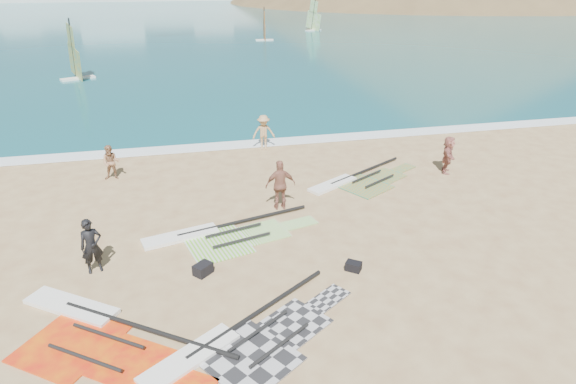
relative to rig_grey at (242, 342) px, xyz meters
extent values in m
plane|color=tan|center=(1.16, 2.21, -0.05)|extent=(300.00, 300.00, 0.00)
cube|color=#0B474E|center=(1.16, 134.21, -0.05)|extent=(300.00, 240.00, 0.06)
cube|color=white|center=(1.16, 14.51, -0.05)|extent=(300.00, 1.20, 0.04)
cone|color=brown|center=(86.16, 132.21, -0.05)|extent=(143.00, 143.00, 45.00)
cube|color=#28282A|center=(0.04, -0.51, -0.03)|extent=(2.72, 2.78, 0.04)
cube|color=#28282A|center=(1.42, 0.43, -0.03)|extent=(1.97, 1.94, 0.04)
cube|color=#28282A|center=(2.53, 1.20, -0.03)|extent=(1.38, 1.22, 0.04)
cylinder|color=black|center=(0.63, 1.03, 0.05)|extent=(4.02, 2.81, 0.11)
cylinder|color=black|center=(0.44, 0.20, 0.11)|extent=(1.68, 1.19, 0.08)
cylinder|color=black|center=(0.85, -0.40, 0.11)|extent=(1.68, 1.19, 0.08)
cube|color=white|center=(-1.26, -0.27, 0.01)|extent=(2.44, 1.97, 0.12)
cube|color=#67CB1D|center=(-0.19, 4.82, -0.03)|extent=(2.38, 2.53, 0.04)
cube|color=#67CB1D|center=(1.45, 5.24, -0.03)|extent=(1.78, 1.71, 0.04)
cube|color=#67CB1D|center=(2.78, 5.59, -0.03)|extent=(1.39, 0.94, 0.04)
cylinder|color=black|center=(0.90, 6.08, 0.05)|extent=(4.74, 1.34, 0.12)
cylinder|color=black|center=(0.44, 5.36, 0.11)|extent=(1.97, 0.59, 0.08)
cylinder|color=black|center=(0.62, 4.64, 0.11)|extent=(1.97, 0.59, 0.08)
cube|color=white|center=(-1.35, 5.50, 0.01)|extent=(2.63, 1.31, 0.12)
cube|color=orange|center=(6.18, 8.19, -0.03)|extent=(2.54, 2.61, 0.04)
cube|color=orange|center=(7.55, 8.99, -0.03)|extent=(1.85, 1.81, 0.04)
cube|color=orange|center=(8.67, 9.63, -0.03)|extent=(1.33, 1.11, 0.04)
cylinder|color=black|center=(6.85, 9.61, 0.05)|extent=(4.00, 2.38, 0.11)
cylinder|color=black|center=(6.61, 8.84, 0.11)|extent=(1.67, 1.01, 0.08)
cylinder|color=black|center=(6.96, 8.24, 0.11)|extent=(1.67, 1.01, 0.08)
cube|color=white|center=(4.96, 8.52, 0.01)|extent=(2.38, 1.75, 0.12)
cube|color=red|center=(-4.03, 0.94, -0.03)|extent=(2.93, 2.99, 0.04)
cube|color=red|center=(-2.56, -0.09, -0.03)|extent=(2.12, 2.09, 0.04)
cube|color=red|center=(-1.37, -0.93, -0.03)|extent=(1.48, 1.32, 0.04)
cylinder|color=black|center=(-2.26, 0.93, 0.05)|extent=(4.28, 3.06, 0.12)
cylinder|color=black|center=(-3.16, 0.81, 0.11)|extent=(1.79, 1.29, 0.09)
cylinder|color=black|center=(-3.61, 0.17, 0.11)|extent=(1.79, 1.29, 0.09)
cube|color=white|center=(-4.28, 2.34, 0.01)|extent=(2.62, 2.14, 0.12)
cube|color=black|center=(-0.74, 3.19, 0.12)|extent=(0.65, 0.64, 0.34)
cube|color=black|center=(3.69, 2.40, 0.09)|extent=(0.55, 0.53, 0.27)
imported|color=black|center=(-3.87, 4.06, 0.81)|extent=(0.73, 0.59, 1.73)
imported|color=#9F7352|center=(-4.08, 11.33, 0.71)|extent=(0.80, 0.65, 1.52)
imported|color=tan|center=(2.97, 13.71, 0.83)|extent=(1.15, 0.68, 1.75)
imported|color=#975E4C|center=(2.41, 6.95, 0.91)|extent=(1.13, 0.47, 1.93)
imported|color=#AA665C|center=(10.36, 8.85, 0.79)|extent=(1.14, 1.61, 1.67)
cube|color=white|center=(-9.10, 33.93, 0.06)|extent=(2.78, 1.84, 0.16)
cube|color=#FFA90B|center=(-9.10, 33.93, 1.37)|extent=(1.43, 3.03, 2.94)
cube|color=#FFA90B|center=(-9.10, 33.93, 3.39)|extent=(0.83, 1.72, 2.04)
cylinder|color=black|center=(-9.10, 33.93, 2.50)|extent=(0.49, 0.89, 4.67)
cube|color=white|center=(10.35, 54.83, 0.05)|extent=(2.33, 0.86, 0.13)
cube|color=#C53F1E|center=(10.35, 54.83, 1.16)|extent=(0.30, 2.79, 2.49)
cube|color=#C53F1E|center=(10.35, 54.83, 2.87)|extent=(0.20, 1.57, 1.73)
cylinder|color=black|center=(10.35, 54.83, 2.11)|extent=(0.16, 0.79, 3.95)
cube|color=white|center=(19.47, 64.15, 0.06)|extent=(2.72, 1.94, 0.16)
cube|color=#79BA23|center=(19.47, 64.15, 1.36)|extent=(1.59, 2.91, 2.90)
cube|color=#79BA23|center=(19.47, 64.15, 3.35)|extent=(0.92, 1.65, 2.02)
cylinder|color=black|center=(19.47, 64.15, 2.46)|extent=(0.53, 0.86, 4.61)
camera|label=1|loc=(-0.91, -9.05, 8.15)|focal=30.00mm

